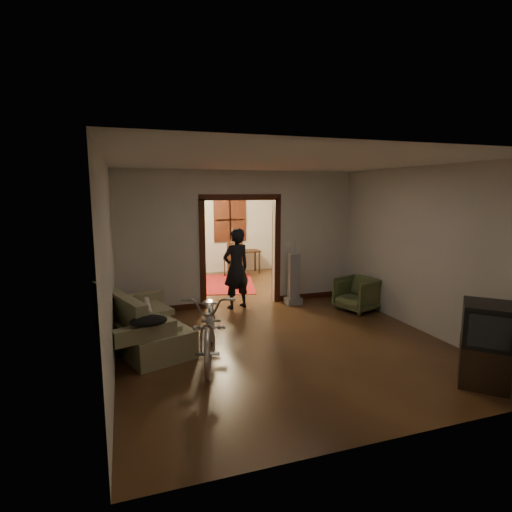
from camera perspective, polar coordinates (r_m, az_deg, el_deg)
name	(u,v)px	position (r m, az deg, el deg)	size (l,w,h in m)	color
floor	(251,314)	(7.91, -0.70, -8.28)	(5.00, 8.50, 0.01)	#382111
ceiling	(251,168)	(7.55, -0.74, 12.42)	(5.00, 8.50, 0.01)	white
wall_back	(206,225)	(11.70, -7.11, 4.35)	(5.00, 0.02, 2.80)	beige
wall_left	(112,249)	(7.25, -19.88, 0.92)	(0.02, 8.50, 2.80)	beige
wall_right	(364,238)	(8.70, 15.18, 2.44)	(0.02, 8.50, 2.80)	beige
partition_wall	(240,239)	(8.32, -2.30, 2.46)	(5.00, 0.14, 2.80)	beige
door_casing	(240,253)	(8.36, -2.29, 0.42)	(1.74, 0.20, 2.32)	#38160C
far_window	(230,220)	(11.81, -3.75, 5.18)	(0.98, 0.06, 1.28)	black
chandelier	(220,193)	(9.95, -5.19, 9.02)	(0.24, 0.24, 0.24)	#FFE0A5
light_switch	(288,244)	(8.62, 4.57, 1.67)	(0.08, 0.01, 0.12)	silver
sofa	(142,318)	(6.48, -15.96, -8.51)	(0.87, 1.93, 0.89)	#6D6D49
rolled_paper	(147,307)	(6.75, -15.26, -7.01)	(0.11, 0.11, 0.87)	beige
jacket	(149,321)	(5.54, -15.09, -8.94)	(0.48, 0.36, 0.14)	black
bicycle	(210,323)	(5.79, -6.53, -9.54)	(0.69, 1.98, 1.04)	silver
armchair	(357,294)	(8.32, 14.25, -5.29)	(0.72, 0.74, 0.67)	#48532F
tv_stand	(483,363)	(5.86, 29.73, -13.12)	(0.60, 0.54, 0.54)	black
crt_tv	(487,324)	(5.70, 30.14, -8.41)	(0.60, 0.54, 0.52)	black
vacuum	(294,279)	(8.50, 5.39, -3.28)	(0.33, 0.27, 1.09)	gray
person	(236,269)	(8.13, -2.84, -1.80)	(0.60, 0.39, 1.65)	black
oriental_rug	(220,284)	(10.42, -5.23, -3.96)	(1.73, 2.27, 0.02)	maroon
locker	(166,244)	(11.19, -12.80, 1.63)	(0.94, 0.52, 1.89)	#1E321E
globe	(164,208)	(11.11, -12.98, 6.72)	(0.26, 0.26, 0.26)	#1E5972
desk	(244,262)	(11.73, -1.67, -0.85)	(0.89, 0.50, 0.66)	black
desk_chair	(233,260)	(11.11, -3.34, -0.52)	(0.44, 0.44, 1.00)	black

